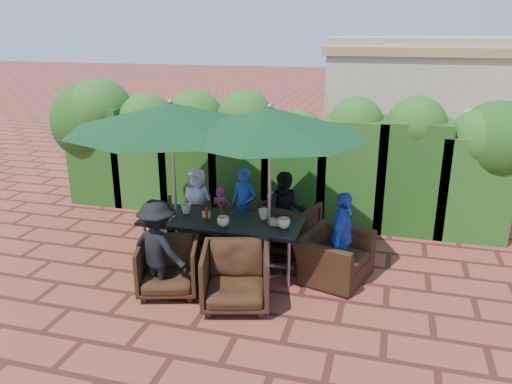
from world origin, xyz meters
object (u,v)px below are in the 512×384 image
(chair_far_left, at_px, (190,217))
(chair_near_left, at_px, (169,264))
(umbrella_left, at_px, (171,116))
(dining_table, at_px, (222,224))
(chair_end_right, at_px, (334,249))
(umbrella_right, at_px, (270,122))
(chair_far_right, at_px, (287,224))
(chair_near_right, at_px, (236,274))
(chair_far_mid, at_px, (243,224))

(chair_far_left, xyz_separation_m, chair_near_left, (0.44, -1.78, 0.02))
(umbrella_left, bearing_deg, chair_near_left, -72.34)
(dining_table, relative_size, chair_far_left, 3.13)
(umbrella_left, bearing_deg, chair_end_right, 0.32)
(umbrella_right, height_order, chair_near_left, umbrella_right)
(chair_far_right, xyz_separation_m, chair_near_left, (-1.24, -1.77, -0.03))
(umbrella_right, bearing_deg, chair_far_right, 83.60)
(chair_near_right, bearing_deg, chair_far_left, 111.63)
(chair_near_left, bearing_deg, chair_end_right, 8.15)
(umbrella_left, xyz_separation_m, chair_end_right, (2.39, 0.01, -1.77))
(dining_table, xyz_separation_m, chair_near_right, (0.52, -0.99, -0.24))
(dining_table, height_order, chair_near_left, chair_near_left)
(umbrella_right, height_order, chair_far_mid, umbrella_right)
(chair_far_mid, bearing_deg, chair_far_left, -23.62)
(chair_far_mid, bearing_deg, chair_near_right, 83.50)
(chair_far_mid, distance_m, chair_far_right, 0.74)
(dining_table, distance_m, chair_far_right, 1.20)
(umbrella_left, bearing_deg, chair_far_right, 27.47)
(dining_table, distance_m, umbrella_left, 1.72)
(chair_far_left, relative_size, chair_far_right, 0.87)
(chair_near_left, bearing_deg, chair_far_left, 86.72)
(chair_near_left, xyz_separation_m, chair_end_right, (2.08, 0.98, 0.04))
(chair_far_left, bearing_deg, chair_far_mid, 155.26)
(chair_far_right, bearing_deg, chair_far_left, 16.48)
(dining_table, height_order, chair_far_left, chair_far_left)
(umbrella_right, xyz_separation_m, chair_far_mid, (-0.64, 0.79, -1.84))
(umbrella_left, relative_size, chair_far_left, 4.01)
(chair_far_left, bearing_deg, dining_table, 113.28)
(umbrella_left, height_order, chair_near_left, umbrella_left)
(chair_end_right, bearing_deg, umbrella_left, 107.34)
(chair_far_mid, height_order, chair_near_right, chair_near_right)
(umbrella_right, height_order, chair_near_right, umbrella_right)
(chair_far_mid, relative_size, chair_near_left, 0.92)
(dining_table, relative_size, chair_far_right, 2.71)
(umbrella_right, bearing_deg, chair_far_mid, 128.92)
(chair_far_right, height_order, chair_near_left, chair_far_right)
(chair_near_right, bearing_deg, chair_far_mid, 88.92)
(chair_far_mid, height_order, chair_far_right, chair_far_right)
(dining_table, distance_m, chair_near_right, 1.14)
(umbrella_right, bearing_deg, chair_near_right, -99.95)
(chair_far_right, bearing_deg, umbrella_right, 100.30)
(chair_far_left, distance_m, chair_far_right, 1.68)
(umbrella_left, xyz_separation_m, umbrella_right, (1.45, -0.03, -0.00))
(dining_table, distance_m, chair_far_left, 1.28)
(dining_table, relative_size, umbrella_right, 0.88)
(chair_near_left, bearing_deg, dining_table, 46.49)
(dining_table, distance_m, umbrella_right, 1.69)
(chair_far_mid, bearing_deg, umbrella_right, 108.16)
(umbrella_left, height_order, chair_far_right, umbrella_left)
(chair_far_left, distance_m, chair_near_left, 1.83)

